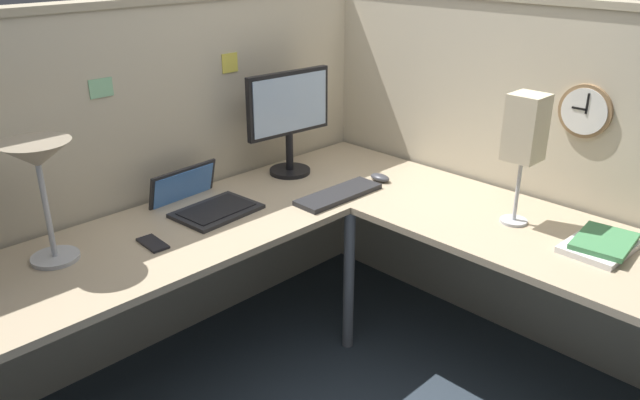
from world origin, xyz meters
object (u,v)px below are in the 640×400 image
at_px(cell_phone, 153,243).
at_px(monitor, 289,115).
at_px(book_stack, 601,244).
at_px(wall_clock, 585,111).
at_px(laptop, 202,202).
at_px(desk_lamp_dome, 38,165).
at_px(keyboard, 339,194).
at_px(computer_mouse, 380,178).
at_px(desk_lamp_paper, 525,132).

bearing_deg(cell_phone, monitor, 16.23).
relative_size(book_stack, wall_clock, 1.35).
relative_size(laptop, desk_lamp_dome, 0.91).
bearing_deg(laptop, monitor, 4.08).
relative_size(monitor, keyboard, 1.16).
xyz_separation_m(computer_mouse, cell_phone, (-1.12, 0.18, -0.01)).
bearing_deg(cell_phone, desk_lamp_paper, -33.62).
distance_m(monitor, desk_lamp_paper, 1.10).
xyz_separation_m(cell_phone, desk_lamp_paper, (1.15, -0.86, 0.38)).
bearing_deg(wall_clock, computer_mouse, 113.95).
bearing_deg(computer_mouse, monitor, 120.81).
bearing_deg(book_stack, monitor, 100.66).
relative_size(keyboard, cell_phone, 2.99).
xyz_separation_m(laptop, desk_lamp_dome, (-0.65, -0.02, 0.34)).
relative_size(computer_mouse, desk_lamp_paper, 0.20).
bearing_deg(wall_clock, laptop, 135.12).
height_order(desk_lamp_paper, wall_clock, wall_clock).
relative_size(desk_lamp_paper, wall_clock, 2.41).
relative_size(book_stack, desk_lamp_paper, 0.56).
bearing_deg(monitor, laptop, -175.92).
bearing_deg(book_stack, desk_lamp_dome, 137.26).
xyz_separation_m(desk_lamp_dome, desk_lamp_paper, (1.46, -1.01, 0.02)).
bearing_deg(wall_clock, monitor, 116.31).
height_order(laptop, book_stack, laptop).
xyz_separation_m(laptop, book_stack, (0.82, -1.38, -0.00)).
distance_m(laptop, desk_lamp_paper, 1.36).
bearing_deg(laptop, wall_clock, -44.88).
bearing_deg(desk_lamp_paper, laptop, 128.12).
xyz_separation_m(computer_mouse, book_stack, (0.04, -1.04, 0.00)).
xyz_separation_m(monitor, keyboard, (-0.05, -0.38, -0.28)).
xyz_separation_m(monitor, book_stack, (0.27, -1.42, -0.27)).
bearing_deg(book_stack, keyboard, 107.07).
bearing_deg(desk_lamp_dome, monitor, 2.89).
bearing_deg(cell_phone, laptop, 29.14).
height_order(keyboard, computer_mouse, computer_mouse).
distance_m(laptop, desk_lamp_dome, 0.74).
distance_m(desk_lamp_paper, wall_clock, 0.33).
bearing_deg(desk_lamp_dome, desk_lamp_paper, -34.62).
xyz_separation_m(laptop, wall_clock, (1.12, -1.12, 0.40)).
bearing_deg(keyboard, laptop, 146.67).
bearing_deg(desk_lamp_paper, computer_mouse, 92.35).
bearing_deg(monitor, computer_mouse, -59.19).
bearing_deg(wall_clock, desk_lamp_paper, 164.12).
xyz_separation_m(monitor, wall_clock, (0.57, -1.16, 0.13)).
relative_size(laptop, book_stack, 1.36).
height_order(monitor, computer_mouse, monitor).
height_order(computer_mouse, desk_lamp_dome, desk_lamp_dome).
xyz_separation_m(monitor, desk_lamp_paper, (0.26, -1.07, 0.09)).
xyz_separation_m(keyboard, desk_lamp_paper, (0.31, -0.69, 0.37)).
bearing_deg(cell_phone, desk_lamp_dome, 158.53).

